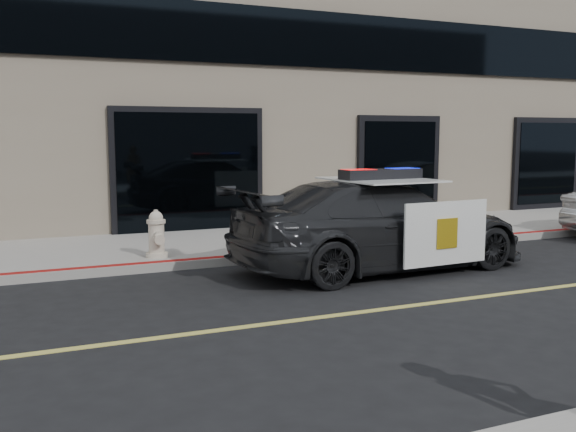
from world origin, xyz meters
name	(u,v)px	position (x,y,z in m)	size (l,w,h in m)	color
ground	(401,307)	(0.00, 0.00, 0.00)	(120.00, 120.00, 0.00)	black
sidewalk_n	(259,241)	(0.00, 5.25, 0.07)	(60.00, 3.50, 0.15)	gray
police_car	(380,224)	(1.03, 2.22, 0.77)	(2.71, 5.44, 1.71)	black
fire_hydrant	(157,235)	(-2.38, 4.01, 0.54)	(0.38, 0.52, 0.83)	beige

